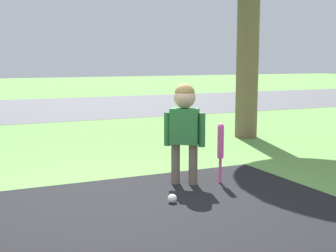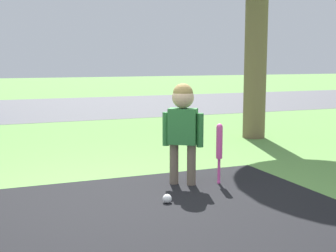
# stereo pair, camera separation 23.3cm
# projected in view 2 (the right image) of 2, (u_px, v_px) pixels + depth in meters

# --- Properties ---
(ground_plane) EXTENTS (60.00, 60.00, 0.00)m
(ground_plane) POSITION_uv_depth(u_px,v_px,m) (114.00, 208.00, 4.03)
(ground_plane) COLOR #5B8C42
(street_strip) EXTENTS (40.00, 6.00, 0.01)m
(street_strip) POSITION_uv_depth(u_px,v_px,m) (22.00, 109.00, 12.17)
(street_strip) COLOR #4C4C51
(street_strip) RESTS_ON ground
(child) EXTENTS (0.36, 0.29, 1.04)m
(child) POSITION_uv_depth(u_px,v_px,m) (183.00, 120.00, 4.71)
(child) COLOR #6B5B4C
(child) RESTS_ON ground
(baseball_bat) EXTENTS (0.07, 0.07, 0.63)m
(baseball_bat) POSITION_uv_depth(u_px,v_px,m) (219.00, 145.00, 4.77)
(baseball_bat) COLOR #E54CA5
(baseball_bat) RESTS_ON ground
(sports_ball) EXTENTS (0.08, 0.08, 0.08)m
(sports_ball) POSITION_uv_depth(u_px,v_px,m) (167.00, 199.00, 4.17)
(sports_ball) COLOR white
(sports_ball) RESTS_ON ground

